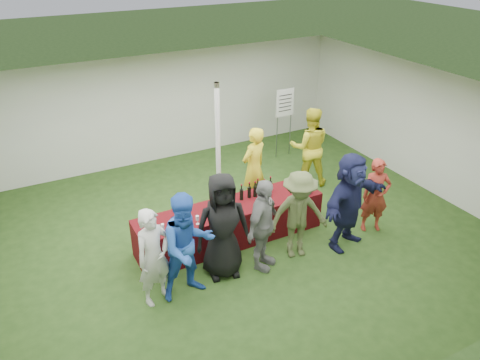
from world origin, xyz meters
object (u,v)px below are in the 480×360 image
customer_3 (263,226)px  staff_back (309,147)px  customer_6 (376,196)px  serving_table (231,223)px  customer_4 (298,215)px  dump_bucket (306,189)px  wine_list_sign (285,108)px  staff_pourer (254,168)px  customer_0 (154,257)px  customer_1 (188,246)px  customer_5 (349,201)px  customer_2 (223,226)px

customer_3 → staff_back: bearing=6.6°
customer_6 → serving_table: bearing=-177.6°
staff_back → customer_4: (-1.76, -2.19, -0.09)m
customer_6 → dump_bucket: bearing=169.1°
customer_3 → customer_4: (0.73, 0.01, -0.01)m
wine_list_sign → customer_6: (-0.29, -3.74, -0.56)m
serving_table → dump_bucket: (1.53, -0.22, 0.46)m
staff_pourer → customer_0: size_ratio=1.07×
customer_1 → customer_3: size_ratio=1.08×
customer_3 → customer_6: (2.51, 0.02, -0.09)m
staff_back → customer_4: size_ratio=1.10×
dump_bucket → customer_4: bearing=-132.4°
customer_5 → dump_bucket: bearing=92.9°
dump_bucket → staff_back: size_ratio=0.13×
wine_list_sign → staff_back: staff_back is taller
wine_list_sign → customer_4: 4.31m
staff_pourer → customer_0: 3.36m
customer_1 → customer_4: 2.10m
dump_bucket → wine_list_sign: wine_list_sign is taller
dump_bucket → customer_0: bearing=-168.0°
customer_5 → customer_6: (0.80, 0.16, -0.18)m
customer_4 → customer_5: bearing=5.2°
customer_6 → customer_5: bearing=-146.6°
customer_2 → dump_bucket: bearing=26.3°
staff_pourer → staff_back: bearing=170.4°
customer_2 → customer_6: 3.19m
customer_4 → customer_6: customer_4 is taller
wine_list_sign → customer_5: size_ratio=0.96×
customer_1 → customer_2: 0.73m
serving_table → staff_pourer: 1.49m
customer_0 → customer_2: customer_2 is taller
customer_0 → customer_1: customer_1 is taller
dump_bucket → customer_0: 3.37m
serving_table → customer_5: (1.84, -1.10, 0.56)m
customer_1 → staff_pourer: bearing=39.7°
customer_4 → wine_list_sign: bearing=75.0°
dump_bucket → customer_5: (0.32, -0.88, 0.09)m
dump_bucket → customer_4: 0.99m
customer_3 → customer_1: bearing=147.4°
staff_pourer → customer_4: (-0.16, -1.91, -0.05)m
customer_6 → staff_pourer: bearing=152.5°
staff_back → customer_3: size_ratio=1.09×
serving_table → customer_4: size_ratio=2.15×
serving_table → staff_back: 2.94m
customer_0 → customer_5: 3.62m
customer_1 → customer_3: 1.38m
wine_list_sign → customer_4: wine_list_sign is taller
customer_4 → staff_pourer: bearing=99.1°
dump_bucket → staff_pourer: size_ratio=0.13×
wine_list_sign → customer_5: (-1.08, -3.90, -0.38)m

